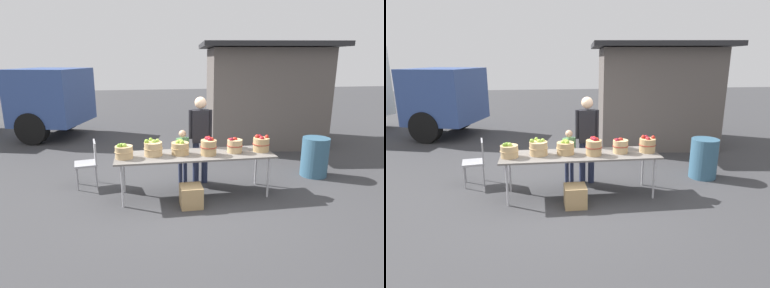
% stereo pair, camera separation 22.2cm
% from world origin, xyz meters
% --- Properties ---
extents(ground_plane, '(40.00, 40.00, 0.00)m').
position_xyz_m(ground_plane, '(0.00, 0.00, 0.00)').
color(ground_plane, '#38383A').
extents(market_table, '(2.70, 0.76, 0.75)m').
position_xyz_m(market_table, '(0.00, 0.00, 0.71)').
color(market_table, slate).
rests_on(market_table, ground).
extents(apple_basket_green_0, '(0.31, 0.31, 0.26)m').
position_xyz_m(apple_basket_green_0, '(-1.19, -0.04, 0.87)').
color(apple_basket_green_0, tan).
rests_on(apple_basket_green_0, market_table).
extents(apple_basket_green_1, '(0.32, 0.32, 0.29)m').
position_xyz_m(apple_basket_green_1, '(-0.71, 0.04, 0.88)').
color(apple_basket_green_1, tan).
rests_on(apple_basket_green_1, market_table).
extents(apple_basket_green_2, '(0.32, 0.32, 0.26)m').
position_xyz_m(apple_basket_green_2, '(-0.25, 0.03, 0.86)').
color(apple_basket_green_2, tan).
rests_on(apple_basket_green_2, market_table).
extents(apple_basket_red_0, '(0.29, 0.29, 0.31)m').
position_xyz_m(apple_basket_red_0, '(0.22, -0.08, 0.89)').
color(apple_basket_red_0, tan).
rests_on(apple_basket_red_0, market_table).
extents(apple_basket_red_1, '(0.28, 0.28, 0.27)m').
position_xyz_m(apple_basket_red_1, '(0.70, -0.00, 0.87)').
color(apple_basket_red_1, tan).
rests_on(apple_basket_red_1, market_table).
extents(apple_basket_red_2, '(0.30, 0.30, 0.30)m').
position_xyz_m(apple_basket_red_2, '(1.18, -0.01, 0.88)').
color(apple_basket_red_2, tan).
rests_on(apple_basket_red_2, market_table).
extents(vendor_adult, '(0.44, 0.26, 1.66)m').
position_xyz_m(vendor_adult, '(0.20, 0.57, 0.98)').
color(vendor_adult, '#262D4C').
rests_on(vendor_adult, ground).
extents(child_customer, '(0.26, 0.20, 1.05)m').
position_xyz_m(child_customer, '(-0.14, 0.57, 0.62)').
color(child_customer, '#262D4C').
rests_on(child_customer, ground).
extents(food_kiosk, '(3.86, 3.35, 2.74)m').
position_xyz_m(food_kiosk, '(2.56, 3.55, 1.38)').
color(food_kiosk, '#59514C').
rests_on(food_kiosk, ground).
extents(folding_chair, '(0.46, 0.46, 0.86)m').
position_xyz_m(folding_chair, '(-1.87, 0.73, 0.51)').
color(folding_chair, '#99999E').
rests_on(folding_chair, ground).
extents(trash_barrel, '(0.53, 0.53, 0.80)m').
position_xyz_m(trash_barrel, '(2.58, 0.56, 0.40)').
color(trash_barrel, '#335972').
rests_on(trash_barrel, ground).
extents(produce_crate, '(0.35, 0.35, 0.35)m').
position_xyz_m(produce_crate, '(-0.14, -0.45, 0.18)').
color(produce_crate, tan).
rests_on(produce_crate, ground).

